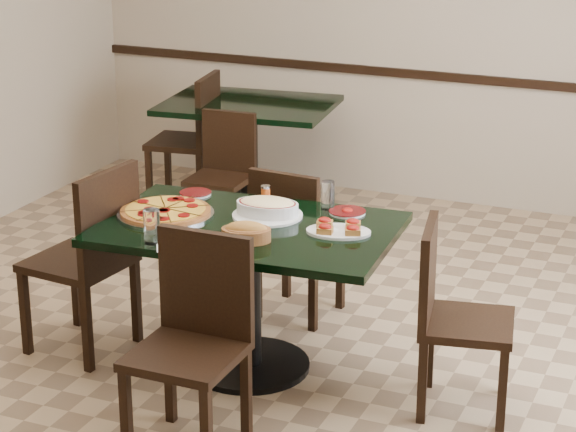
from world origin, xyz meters
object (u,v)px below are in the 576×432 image
at_px(back_chair_near, 224,168).
at_px(lasagna_casserole, 267,208).
at_px(back_table, 249,134).
at_px(bruschetta_platter, 339,228).
at_px(chair_far, 293,236).
at_px(chair_right, 450,308).
at_px(chair_left, 92,250).
at_px(back_chair_left, 194,132).
at_px(chair_near, 195,331).
at_px(pepperoni_pizza, 166,211).
at_px(bread_basket, 246,233).
at_px(main_table, 248,261).

xyz_separation_m(back_chair_near, lasagna_casserole, (1.02, -1.58, 0.36)).
height_order(back_table, bruschetta_platter, bruschetta_platter).
height_order(chair_far, chair_right, chair_right).
bearing_deg(back_chair_near, chair_left, -85.68).
bearing_deg(back_chair_left, back_table, 95.26).
height_order(chair_near, back_chair_left, chair_near).
bearing_deg(pepperoni_pizza, back_table, 105.22).
height_order(back_chair_near, back_chair_left, back_chair_left).
bearing_deg(lasagna_casserole, bruschetta_platter, -17.22).
distance_m(back_chair_near, bread_basket, 2.23).
distance_m(chair_near, pepperoni_pizza, 0.90).
bearing_deg(pepperoni_pizza, bruschetta_platter, 5.58).
height_order(back_table, chair_far, chair_far).
relative_size(back_chair_near, bruschetta_platter, 2.31).
bearing_deg(chair_far, chair_left, 49.98).
relative_size(chair_far, pepperoni_pizza, 1.80).
bearing_deg(main_table, back_table, 111.08).
height_order(pepperoni_pizza, lasagna_casserole, lasagna_casserole).
distance_m(back_chair_near, back_chair_left, 0.64).
bearing_deg(main_table, back_chair_left, 119.50).
bearing_deg(back_chair_left, chair_right, 39.78).
bearing_deg(bread_basket, main_table, 95.32).
bearing_deg(chair_far, back_chair_left, -43.01).
xyz_separation_m(chair_near, back_chair_left, (-1.52, 2.89, -0.00)).
bearing_deg(chair_left, lasagna_casserole, 115.22).
height_order(back_table, back_chair_near, back_chair_near).
xyz_separation_m(chair_far, back_chair_left, (-1.40, 1.55, 0.05)).
distance_m(bread_basket, bruschetta_platter, 0.44).
xyz_separation_m(chair_near, pepperoni_pizza, (-0.52, 0.70, 0.24)).
xyz_separation_m(chair_far, lasagna_casserole, (0.07, -0.48, 0.32)).
height_order(chair_near, pepperoni_pizza, chair_near).
xyz_separation_m(lasagna_casserole, bread_basket, (0.05, -0.35, -0.01)).
height_order(chair_far, back_chair_left, back_chair_left).
bearing_deg(back_chair_near, bruschetta_platter, -51.12).
xyz_separation_m(back_table, chair_right, (2.05, -2.27, -0.03)).
distance_m(main_table, bread_basket, 0.31).
bearing_deg(back_table, chair_far, -64.36).
distance_m(back_table, bruschetta_platter, 2.67).
height_order(main_table, pepperoni_pizza, pepperoni_pizza).
xyz_separation_m(main_table, chair_right, (1.00, 0.00, -0.08)).
bearing_deg(main_table, back_chair_near, 115.74).
bearing_deg(chair_right, main_table, 79.38).
bearing_deg(bruschetta_platter, main_table, 175.36).
relative_size(chair_far, bruschetta_platter, 2.48).
distance_m(chair_far, bread_basket, 0.89).
distance_m(chair_left, bruschetta_platter, 1.26).
relative_size(chair_far, back_chair_near, 1.07).
relative_size(back_chair_near, bread_basket, 3.01).
height_order(back_chair_near, bruschetta_platter, bruschetta_platter).
height_order(chair_right, bread_basket, chair_right).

